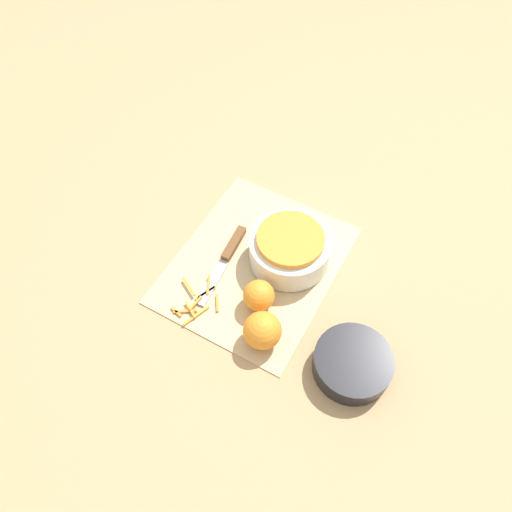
% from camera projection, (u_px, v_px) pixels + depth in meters
% --- Properties ---
extents(ground_plane, '(4.00, 4.00, 0.00)m').
position_uv_depth(ground_plane, '(256.00, 265.00, 1.14)').
color(ground_plane, tan).
extents(cutting_board, '(0.42, 0.35, 0.01)m').
position_uv_depth(cutting_board, '(256.00, 264.00, 1.14)').
color(cutting_board, '#CCB284').
rests_on(cutting_board, ground_plane).
extents(bowl_speckled, '(0.18, 0.18, 0.08)m').
position_uv_depth(bowl_speckled, '(290.00, 248.00, 1.11)').
color(bowl_speckled, silver).
rests_on(bowl_speckled, cutting_board).
extents(bowl_dark, '(0.16, 0.16, 0.05)m').
position_uv_depth(bowl_dark, '(352.00, 364.00, 0.98)').
color(bowl_dark, black).
rests_on(bowl_dark, ground_plane).
extents(knife, '(0.22, 0.04, 0.02)m').
position_uv_depth(knife, '(229.00, 251.00, 1.14)').
color(knife, brown).
rests_on(knife, cutting_board).
extents(orange_left, '(0.08, 0.08, 0.08)m').
position_uv_depth(orange_left, '(262.00, 331.00, 1.00)').
color(orange_left, orange).
rests_on(orange_left, cutting_board).
extents(orange_right, '(0.07, 0.07, 0.07)m').
position_uv_depth(orange_right, '(259.00, 296.00, 1.05)').
color(orange_right, orange).
rests_on(orange_right, cutting_board).
extents(peel_pile, '(0.13, 0.11, 0.01)m').
position_uv_depth(peel_pile, '(196.00, 302.00, 1.07)').
color(peel_pile, orange).
rests_on(peel_pile, cutting_board).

